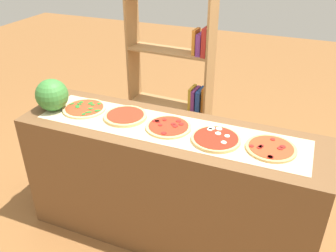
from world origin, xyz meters
The scene contains 10 objects.
ground_plane centered at (0.00, 0.00, 0.00)m, with size 12.00×12.00×0.00m, color brown.
counter centered at (0.00, 0.00, 0.46)m, with size 2.04×0.59×0.92m, color brown.
parchment_paper centered at (0.00, 0.00, 0.92)m, with size 1.80×0.39×0.00m, color beige.
pizza_spinach_0 centered at (-0.66, 0.03, 0.93)m, with size 0.31×0.31×0.02m.
pizza_plain_1 centered at (-0.33, 0.03, 0.93)m, with size 0.30×0.30×0.02m.
pizza_pepperoni_2 centered at (0.00, 0.01, 0.93)m, with size 0.30×0.30×0.02m.
pizza_mozzarella_3 centered at (0.33, -0.03, 0.93)m, with size 0.31×0.31×0.03m.
pizza_pepperoni_4 centered at (0.66, 0.00, 0.93)m, with size 0.30×0.30×0.02m.
watermelon centered at (-0.87, -0.05, 1.03)m, with size 0.23×0.23×0.23m, color #387A33.
bookshelf centered at (-0.31, 1.05, 0.70)m, with size 0.81×0.28×1.62m.
Camera 1 is at (0.76, -1.88, 2.09)m, focal length 38.31 mm.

